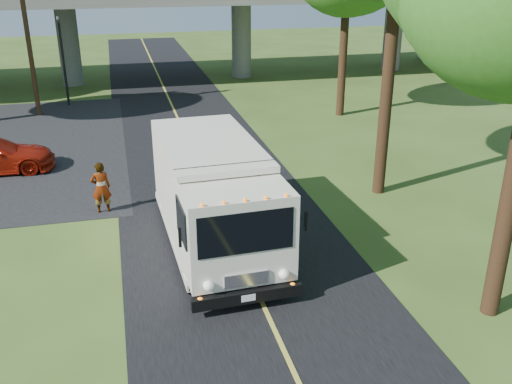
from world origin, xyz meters
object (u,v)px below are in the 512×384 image
object	(u,v)px
utility_pole	(27,31)
traffic_signal	(62,51)
pedestrian	(101,188)
step_van	(214,194)

from	to	relation	value
utility_pole	traffic_signal	bearing A→B (deg)	53.13
traffic_signal	pedestrian	distance (m)	16.68
step_van	pedestrian	bearing A→B (deg)	132.46
utility_pole	step_van	world-z (taller)	utility_pole
traffic_signal	pedestrian	world-z (taller)	traffic_signal
step_van	pedestrian	distance (m)	4.87
step_van	pedestrian	size ratio (longest dim) A/B	4.20
pedestrian	step_van	bearing A→B (deg)	130.27
traffic_signal	pedestrian	bearing A→B (deg)	-83.01
pedestrian	utility_pole	bearing A→B (deg)	-80.87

